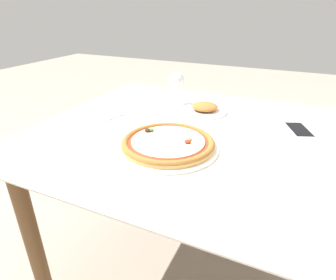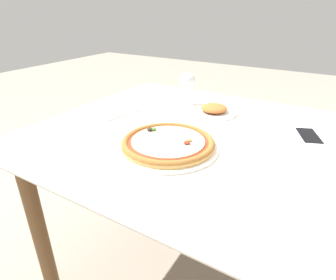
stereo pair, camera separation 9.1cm
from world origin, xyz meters
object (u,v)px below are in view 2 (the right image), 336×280
Objects in this scene: fork at (124,115)px; cell_phone at (309,137)px; pizza_plate at (168,144)px; side_plate at (214,110)px; dining_table at (196,154)px; wine_glass_far_left at (187,82)px.

fork is 0.72m from cell_phone.
side_plate is (0.00, 0.38, -0.00)m from pizza_plate.
dining_table is 3.57× the size of pizza_plate.
side_plate is (-0.03, 0.22, 0.10)m from dining_table.
dining_table is 7.37× the size of cell_phone.
side_plate is at bearing 89.84° from pizza_plate.
side_plate reaches higher than cell_phone.
dining_table is at bearing -1.37° from fork.
fork is 1.06× the size of cell_phone.
side_plate reaches higher than fork.
dining_table is at bearing 79.18° from pizza_plate.
pizza_plate is (-0.03, -0.16, 0.10)m from dining_table.
wine_glass_far_left is at bearing 124.03° from dining_table.
cell_phone is 0.39m from side_plate.
cell_phone reaches higher than dining_table.
pizza_plate is 0.36m from fork.
side_plate is at bearing 171.42° from cell_phone.
pizza_plate is 0.50m from cell_phone.
fork is 0.33m from wine_glass_far_left.
wine_glass_far_left is at bearing 167.69° from cell_phone.
cell_phone is (0.55, -0.12, -0.10)m from wine_glass_far_left.
pizza_plate reaches higher than fork.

